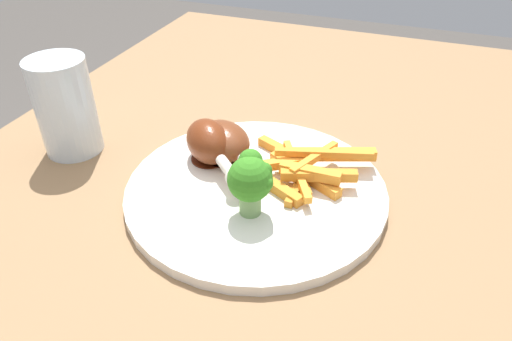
{
  "coord_description": "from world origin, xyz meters",
  "views": [
    {
      "loc": [
        -0.32,
        -0.17,
        1.05
      ],
      "look_at": [
        0.06,
        -0.03,
        0.77
      ],
      "focal_mm": 33.07,
      "sensor_mm": 36.0,
      "label": 1
    }
  ],
  "objects_px": {
    "chicken_drumstick_far": "(224,143)",
    "chicken_drumstick_near": "(210,144)",
    "carrot_fries_pile": "(303,168)",
    "dinner_plate": "(256,190)",
    "dining_table": "(215,295)",
    "broccoli_floret_front": "(251,179)",
    "water_glass": "(65,107)"
  },
  "relations": [
    {
      "from": "chicken_drumstick_far",
      "to": "chicken_drumstick_near",
      "type": "bearing_deg",
      "value": 138.51
    },
    {
      "from": "chicken_drumstick_near",
      "to": "chicken_drumstick_far",
      "type": "relative_size",
      "value": 0.9
    },
    {
      "from": "carrot_fries_pile",
      "to": "chicken_drumstick_near",
      "type": "relative_size",
      "value": 1.39
    },
    {
      "from": "dinner_plate",
      "to": "carrot_fries_pile",
      "type": "distance_m",
      "value": 0.06
    },
    {
      "from": "dining_table",
      "to": "broccoli_floret_front",
      "type": "height_order",
      "value": "broccoli_floret_front"
    },
    {
      "from": "dinner_plate",
      "to": "water_glass",
      "type": "distance_m",
      "value": 0.25
    },
    {
      "from": "water_glass",
      "to": "carrot_fries_pile",
      "type": "bearing_deg",
      "value": -84.91
    },
    {
      "from": "dinner_plate",
      "to": "broccoli_floret_front",
      "type": "distance_m",
      "value": 0.06
    },
    {
      "from": "carrot_fries_pile",
      "to": "water_glass",
      "type": "height_order",
      "value": "water_glass"
    },
    {
      "from": "dining_table",
      "to": "carrot_fries_pile",
      "type": "height_order",
      "value": "carrot_fries_pile"
    },
    {
      "from": "broccoli_floret_front",
      "to": "chicken_drumstick_near",
      "type": "xyz_separation_m",
      "value": [
        0.06,
        0.07,
        -0.02
      ]
    },
    {
      "from": "dinner_plate",
      "to": "chicken_drumstick_far",
      "type": "distance_m",
      "value": 0.07
    },
    {
      "from": "chicken_drumstick_near",
      "to": "water_glass",
      "type": "xyz_separation_m",
      "value": [
        -0.02,
        0.18,
        0.02
      ]
    },
    {
      "from": "broccoli_floret_front",
      "to": "dining_table",
      "type": "bearing_deg",
      "value": 114.49
    },
    {
      "from": "carrot_fries_pile",
      "to": "chicken_drumstick_near",
      "type": "xyz_separation_m",
      "value": [
        -0.01,
        0.11,
        0.01
      ]
    },
    {
      "from": "dinner_plate",
      "to": "broccoli_floret_front",
      "type": "relative_size",
      "value": 4.41
    },
    {
      "from": "dining_table",
      "to": "chicken_drumstick_near",
      "type": "bearing_deg",
      "value": 23.58
    },
    {
      "from": "dinner_plate",
      "to": "broccoli_floret_front",
      "type": "xyz_separation_m",
      "value": [
        -0.04,
        -0.01,
        0.05
      ]
    },
    {
      "from": "dinner_plate",
      "to": "chicken_drumstick_near",
      "type": "bearing_deg",
      "value": 68.29
    },
    {
      "from": "dining_table",
      "to": "water_glass",
      "type": "bearing_deg",
      "value": 72.96
    },
    {
      "from": "carrot_fries_pile",
      "to": "chicken_drumstick_far",
      "type": "xyz_separation_m",
      "value": [
        0.01,
        0.1,
        0.01
      ]
    },
    {
      "from": "dinner_plate",
      "to": "chicken_drumstick_near",
      "type": "height_order",
      "value": "chicken_drumstick_near"
    },
    {
      "from": "dinner_plate",
      "to": "carrot_fries_pile",
      "type": "xyz_separation_m",
      "value": [
        0.03,
        -0.04,
        0.02
      ]
    },
    {
      "from": "carrot_fries_pile",
      "to": "chicken_drumstick_near",
      "type": "height_order",
      "value": "chicken_drumstick_near"
    },
    {
      "from": "carrot_fries_pile",
      "to": "water_glass",
      "type": "distance_m",
      "value": 0.29
    },
    {
      "from": "chicken_drumstick_far",
      "to": "water_glass",
      "type": "xyz_separation_m",
      "value": [
        -0.03,
        0.19,
        0.03
      ]
    },
    {
      "from": "carrot_fries_pile",
      "to": "chicken_drumstick_far",
      "type": "height_order",
      "value": "chicken_drumstick_far"
    },
    {
      "from": "water_glass",
      "to": "chicken_drumstick_near",
      "type": "bearing_deg",
      "value": -84.38
    },
    {
      "from": "broccoli_floret_front",
      "to": "water_glass",
      "type": "relative_size",
      "value": 0.54
    },
    {
      "from": "chicken_drumstick_far",
      "to": "water_glass",
      "type": "height_order",
      "value": "water_glass"
    },
    {
      "from": "broccoli_floret_front",
      "to": "chicken_drumstick_near",
      "type": "distance_m",
      "value": 0.1
    },
    {
      "from": "carrot_fries_pile",
      "to": "broccoli_floret_front",
      "type": "bearing_deg",
      "value": 156.06
    }
  ]
}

